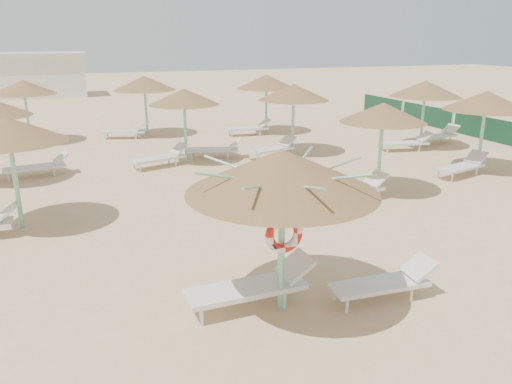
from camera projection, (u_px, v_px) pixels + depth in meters
name	position (u px, v px, depth m)	size (l,w,h in m)	color
ground	(286.00, 298.00, 8.79)	(120.00, 120.00, 0.00)	tan
main_palapa	(283.00, 172.00, 7.76)	(3.07, 3.07, 2.75)	#77CEAA
lounger_main_a	(254.00, 285.00, 8.44)	(2.22, 0.73, 0.80)	silver
lounger_main_b	(386.00, 282.00, 8.69)	(1.89, 0.65, 0.68)	silver
palapa_field	(231.00, 96.00, 18.39)	(20.27, 14.11, 2.72)	#77CEAA
service_hut	(29.00, 75.00, 37.67)	(8.40, 4.40, 3.25)	silver
windbreak_fence	(486.00, 128.00, 22.17)	(0.08, 19.84, 1.10)	#1C5433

